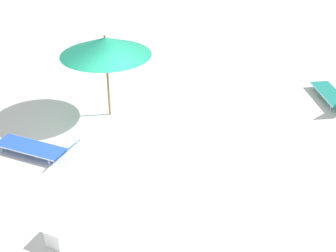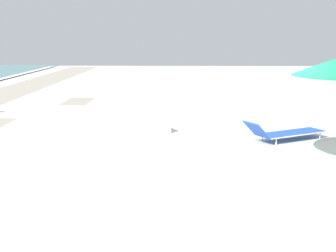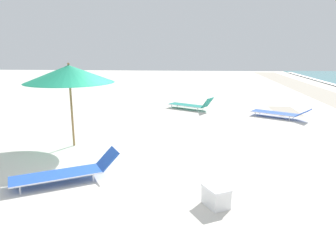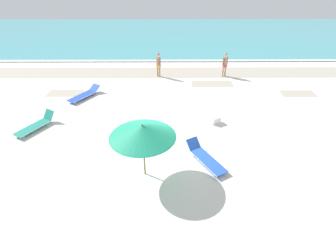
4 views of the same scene
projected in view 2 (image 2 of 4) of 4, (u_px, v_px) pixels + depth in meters
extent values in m
cube|color=silver|center=(249.00, 162.00, 9.97)|extent=(60.00, 60.00, 0.16)
cube|color=#AFA492|center=(78.00, 101.00, 18.53)|extent=(2.18, 1.02, 0.00)
cube|color=blue|center=(292.00, 133.00, 11.69)|extent=(1.44, 1.90, 0.03)
cylinder|color=silver|center=(300.00, 135.00, 11.43)|extent=(0.94, 1.61, 0.03)
cylinder|color=silver|center=(283.00, 131.00, 11.95)|extent=(0.94, 1.61, 0.03)
cube|color=blue|center=(257.00, 130.00, 11.14)|extent=(0.71, 0.65, 0.40)
cylinder|color=silver|center=(320.00, 136.00, 11.82)|extent=(0.03, 0.03, 0.16)
cylinder|color=silver|center=(305.00, 132.00, 12.27)|extent=(0.03, 0.03, 0.16)
cylinder|color=silver|center=(276.00, 142.00, 11.16)|extent=(0.03, 0.03, 0.16)
cylinder|color=silver|center=(262.00, 138.00, 11.60)|extent=(0.03, 0.03, 0.16)
cube|color=white|center=(161.00, 127.00, 12.56)|extent=(0.58, 0.53, 0.32)
cube|color=white|center=(161.00, 120.00, 12.53)|extent=(0.61, 0.55, 0.05)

